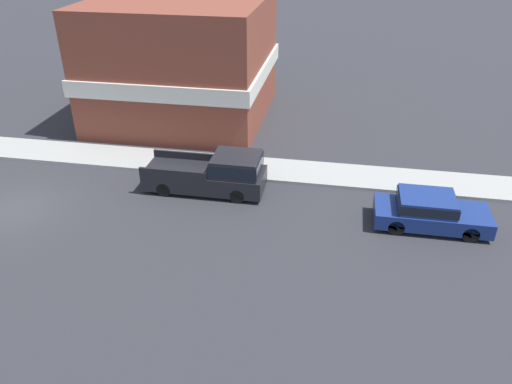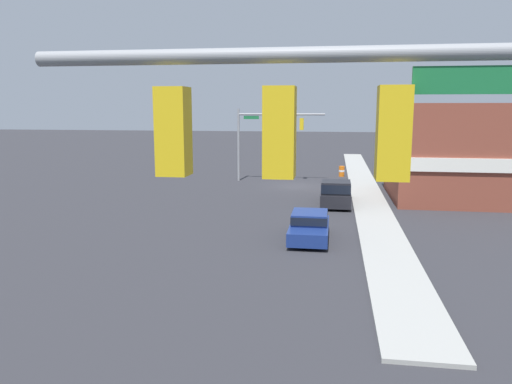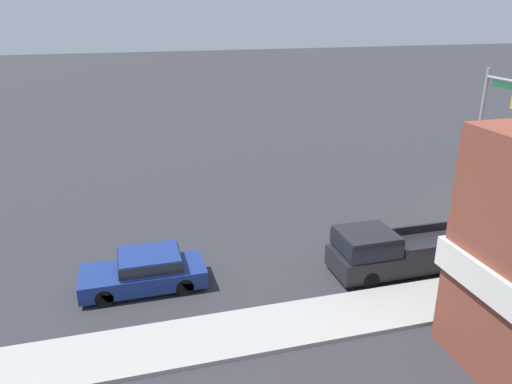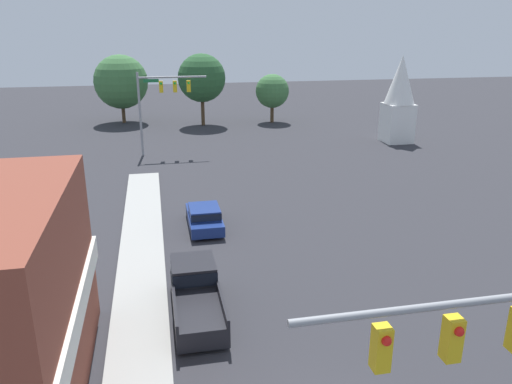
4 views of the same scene
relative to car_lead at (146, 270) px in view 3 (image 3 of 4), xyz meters
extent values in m
plane|color=#2D2D33|center=(1.95, -17.55, -0.74)|extent=(200.00, 200.00, 0.00)
cylinder|color=gray|center=(7.58, -20.17, 2.57)|extent=(0.22, 0.22, 6.62)
cube|color=#196B38|center=(6.38, -20.17, 5.09)|extent=(1.40, 0.04, 0.30)
cylinder|color=black|center=(-0.86, 1.52, -0.41)|extent=(0.22, 0.66, 0.66)
cylinder|color=black|center=(0.86, 1.52, -0.41)|extent=(0.22, 0.66, 0.66)
cylinder|color=black|center=(-0.86, -1.31, -0.41)|extent=(0.22, 0.66, 0.66)
cylinder|color=black|center=(0.86, -1.31, -0.41)|extent=(0.22, 0.66, 0.66)
cube|color=navy|center=(0.00, 0.11, -0.23)|extent=(1.95, 4.57, 0.65)
cube|color=navy|center=(0.00, -0.17, 0.38)|extent=(1.79, 2.19, 0.58)
cube|color=black|center=(0.00, -0.17, 0.38)|extent=(1.81, 2.28, 0.40)
cylinder|color=black|center=(-2.24, -8.10, -0.41)|extent=(0.22, 0.66, 0.66)
cylinder|color=black|center=(-0.44, -8.10, -0.41)|extent=(0.22, 0.66, 0.66)
cylinder|color=black|center=(-2.24, -11.51, -0.41)|extent=(0.22, 0.66, 0.66)
cylinder|color=black|center=(-0.44, -11.51, -0.41)|extent=(0.22, 0.66, 0.66)
cube|color=black|center=(-1.34, -9.80, -0.13)|extent=(2.02, 5.50, 0.85)
cube|color=black|center=(-1.34, -8.30, 0.71)|extent=(1.92, 2.09, 0.83)
cube|color=black|center=(-1.34, -8.30, 0.71)|extent=(1.94, 2.17, 0.58)
cube|color=black|center=(-2.29, -11.00, 0.47)|extent=(0.12, 3.11, 0.35)
cube|color=black|center=(-0.39, -11.00, 0.47)|extent=(0.12, 3.11, 0.35)
camera|label=1|loc=(18.20, -3.88, 10.67)|focal=35.00mm
camera|label=2|loc=(-1.16, 25.13, 5.98)|focal=35.00mm
camera|label=3|loc=(-16.83, 0.44, 9.26)|focal=35.00mm
camera|label=4|loc=(-2.63, -28.45, 11.00)|focal=35.00mm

